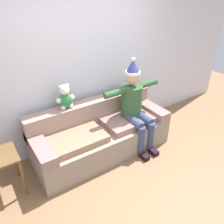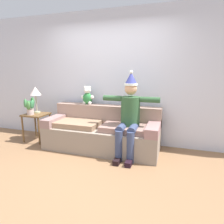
% 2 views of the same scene
% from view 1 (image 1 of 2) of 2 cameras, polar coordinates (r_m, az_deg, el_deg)
% --- Properties ---
extents(ground_plane, '(10.00, 10.00, 0.00)m').
position_cam_1_polar(ground_plane, '(3.31, 7.10, -18.84)').
color(ground_plane, '#8A6444').
extents(back_wall, '(7.00, 0.10, 2.70)m').
position_cam_1_polar(back_wall, '(3.65, -7.62, 11.79)').
color(back_wall, silver).
rests_on(back_wall, ground_plane).
extents(couch, '(2.20, 0.85, 0.82)m').
position_cam_1_polar(couch, '(3.71, -2.98, -5.42)').
color(couch, gray).
rests_on(couch, ground_plane).
extents(person_seated, '(1.02, 0.77, 1.51)m').
position_cam_1_polar(person_seated, '(3.65, 5.79, 1.86)').
color(person_seated, '#2F5632').
rests_on(person_seated, ground_plane).
extents(teddy_bear, '(0.29, 0.17, 0.38)m').
position_cam_1_polar(teddy_bear, '(3.41, -11.65, 3.54)').
color(teddy_bear, '#2C7D3B').
rests_on(teddy_bear, couch).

